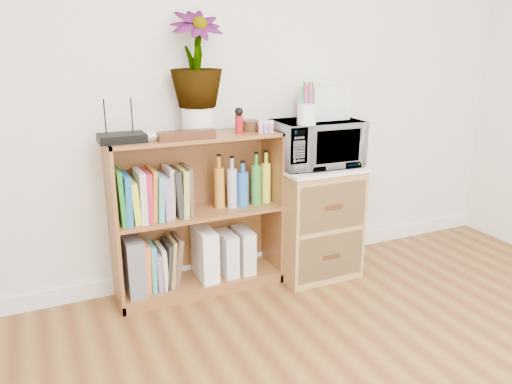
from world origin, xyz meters
TOP-DOWN VIEW (x-y plane):
  - skirting_board at (0.00, 2.24)m, footprint 4.00×0.02m
  - bookshelf at (-0.35, 2.10)m, footprint 1.00×0.30m
  - wicker_unit at (0.40, 2.02)m, footprint 0.50×0.45m
  - microwave at (0.40, 2.02)m, footprint 0.52×0.37m
  - pen_cup at (0.25, 1.90)m, footprint 0.11×0.11m
  - small_appliance at (0.47, 2.07)m, footprint 0.25×0.21m
  - router at (-0.76, 2.08)m, footprint 0.24×0.17m
  - white_bowl at (-0.61, 2.07)m, footprint 0.13×0.13m
  - plant_pot at (-0.32, 2.12)m, footprint 0.18×0.18m
  - potted_plant at (-0.32, 2.12)m, footprint 0.29×0.29m
  - trinket_box at (-0.43, 2.00)m, footprint 0.31×0.08m
  - kokeshi_doll at (-0.10, 2.06)m, footprint 0.05×0.05m
  - wooden_bowl at (-0.01, 2.11)m, footprint 0.11×0.11m
  - paint_jars at (0.05, 2.01)m, footprint 0.12×0.04m
  - file_box at (-0.75, 2.10)m, footprint 0.10×0.27m
  - magazine_holder_left at (-0.32, 2.09)m, footprint 0.10×0.25m
  - magazine_holder_mid at (-0.18, 2.09)m, footprint 0.08×0.21m
  - magazine_holder_right at (-0.07, 2.09)m, footprint 0.09×0.22m
  - cookbooks at (-0.61, 2.10)m, footprint 0.41×0.20m
  - liquor_bottles at (-0.03, 2.10)m, footprint 0.43×0.07m
  - lower_books at (-0.59, 2.10)m, footprint 0.24×0.19m

SIDE VIEW (x-z plane):
  - skirting_board at x=0.00m, z-range 0.00..0.10m
  - magazine_holder_mid at x=-0.18m, z-range 0.07..0.34m
  - magazine_holder_right at x=-0.07m, z-range 0.07..0.34m
  - lower_books at x=-0.59m, z-range 0.06..0.35m
  - magazine_holder_left at x=-0.32m, z-range 0.07..0.38m
  - file_box at x=-0.75m, z-range 0.07..0.40m
  - wicker_unit at x=0.40m, z-range 0.00..0.70m
  - bookshelf at x=-0.35m, z-range 0.00..0.95m
  - cookbooks at x=-0.61m, z-range 0.48..0.79m
  - liquor_bottles at x=-0.03m, z-range 0.49..0.81m
  - microwave at x=0.40m, z-range 0.72..1.00m
  - white_bowl at x=-0.61m, z-range 0.95..0.98m
  - router at x=-0.76m, z-range 0.95..0.99m
  - trinket_box at x=-0.43m, z-range 0.95..1.00m
  - paint_jars at x=0.05m, z-range 0.95..1.01m
  - wooden_bowl at x=-0.01m, z-range 0.95..1.01m
  - kokeshi_doll at x=-0.10m, z-range 0.95..1.05m
  - plant_pot at x=-0.32m, z-range 0.95..1.11m
  - pen_cup at x=0.25m, z-range 1.00..1.12m
  - small_appliance at x=0.47m, z-range 1.00..1.20m
  - potted_plant at x=-0.32m, z-range 1.11..1.62m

